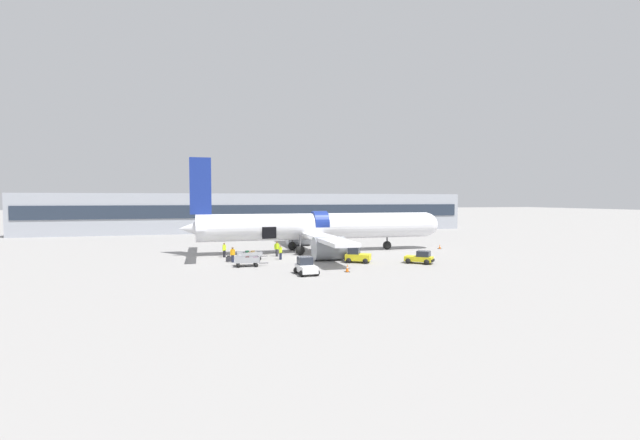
% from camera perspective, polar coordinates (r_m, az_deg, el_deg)
% --- Properties ---
extents(ground_plane, '(500.00, 500.00, 0.00)m').
position_cam_1_polar(ground_plane, '(49.07, -1.87, -5.06)').
color(ground_plane, gray).
extents(terminal_strip, '(88.73, 10.71, 7.80)m').
position_cam_1_polar(terminal_strip, '(90.91, -8.21, 1.02)').
color(terminal_strip, '#9EA3AD').
rests_on(terminal_strip, ground_plane).
extents(airplane, '(33.66, 29.34, 11.60)m').
position_cam_1_polar(airplane, '(54.14, -0.62, -1.05)').
color(airplane, silver).
rests_on(airplane, ground_plane).
extents(baggage_tug_lead, '(3.09, 2.75, 1.65)m').
position_cam_1_polar(baggage_tug_lead, '(45.59, 4.95, -4.78)').
color(baggage_tug_lead, yellow).
rests_on(baggage_tug_lead, ground_plane).
extents(baggage_tug_mid, '(2.01, 2.83, 1.54)m').
position_cam_1_polar(baggage_tug_mid, '(38.36, -1.88, -6.28)').
color(baggage_tug_mid, white).
rests_on(baggage_tug_mid, ground_plane).
extents(baggage_tug_rear, '(3.03, 2.90, 1.35)m').
position_cam_1_polar(baggage_tug_rear, '(45.89, 13.20, -4.94)').
color(baggage_tug_rear, yellow).
rests_on(baggage_tug_rear, ground_plane).
extents(baggage_cart_loading, '(3.41, 2.35, 1.00)m').
position_cam_1_polar(baggage_cart_loading, '(48.06, -9.31, -4.68)').
color(baggage_cart_loading, '#999BA0').
rests_on(baggage_cart_loading, ground_plane).
extents(baggage_cart_queued, '(3.39, 2.05, 0.98)m').
position_cam_1_polar(baggage_cart_queued, '(43.55, -9.53, -5.49)').
color(baggage_cart_queued, '#999BA0').
rests_on(baggage_cart_queued, ground_plane).
extents(ground_crew_loader_a, '(0.54, 0.54, 1.69)m').
position_cam_1_polar(ground_crew_loader_a, '(50.56, -12.65, -3.88)').
color(ground_crew_loader_a, black).
rests_on(ground_crew_loader_a, ground_plane).
extents(ground_crew_loader_b, '(0.56, 0.49, 1.64)m').
position_cam_1_polar(ground_crew_loader_b, '(46.36, -11.57, -4.50)').
color(ground_crew_loader_b, '#1E2338').
rests_on(ground_crew_loader_b, ground_plane).
extents(ground_crew_driver, '(0.62, 0.48, 1.77)m').
position_cam_1_polar(ground_crew_driver, '(50.34, -5.77, -3.80)').
color(ground_crew_driver, '#2D2D33').
rests_on(ground_crew_driver, ground_plane).
extents(ground_crew_supervisor, '(0.51, 0.51, 1.59)m').
position_cam_1_polar(ground_crew_supervisor, '(47.70, -5.28, -4.28)').
color(ground_crew_supervisor, '#1E2338').
rests_on(ground_crew_supervisor, ground_plane).
extents(suitcase_on_tarmac_upright, '(0.58, 0.37, 0.62)m').
position_cam_1_polar(suitcase_on_tarmac_upright, '(47.34, -12.09, -5.10)').
color(suitcase_on_tarmac_upright, '#2D2D33').
rests_on(suitcase_on_tarmac_upright, ground_plane).
extents(safety_cone_nose, '(0.47, 0.47, 0.58)m').
position_cam_1_polar(safety_cone_nose, '(60.05, 15.67, -3.45)').
color(safety_cone_nose, black).
rests_on(safety_cone_nose, ground_plane).
extents(safety_cone_engine_left, '(0.44, 0.44, 0.72)m').
position_cam_1_polar(safety_cone_engine_left, '(39.71, 3.65, -6.44)').
color(safety_cone_engine_left, black).
rests_on(safety_cone_engine_left, ground_plane).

